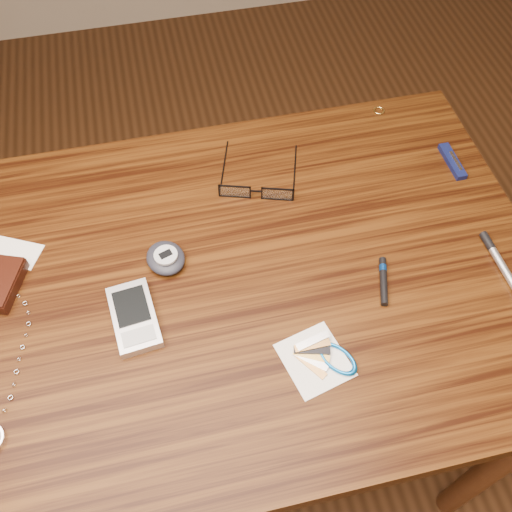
% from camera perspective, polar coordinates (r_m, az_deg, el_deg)
% --- Properties ---
extents(ground, '(3.80, 3.80, 0.00)m').
position_cam_1_polar(ground, '(1.60, -1.14, -16.65)').
color(ground, '#472814').
rests_on(ground, ground).
extents(desk, '(1.00, 0.70, 0.75)m').
position_cam_1_polar(desk, '(1.00, -1.75, -5.20)').
color(desk, '#371C08').
rests_on(desk, ground).
extents(eyeglasses, '(0.17, 0.17, 0.03)m').
position_cam_1_polar(eyeglasses, '(1.00, 0.04, 6.64)').
color(eyeglasses, black).
rests_on(eyeglasses, desk).
extents(gold_ring, '(0.03, 0.03, 0.00)m').
position_cam_1_polar(gold_ring, '(1.19, 12.19, 14.03)').
color(gold_ring, '#EAC366').
rests_on(gold_ring, desk).
extents(pda_phone, '(0.08, 0.12, 0.02)m').
position_cam_1_polar(pda_phone, '(0.88, -12.10, -5.97)').
color(pda_phone, silver).
rests_on(pda_phone, desk).
extents(pedometer, '(0.08, 0.09, 0.03)m').
position_cam_1_polar(pedometer, '(0.93, -9.03, -0.18)').
color(pedometer, black).
rests_on(pedometer, desk).
extents(notepad_keys, '(0.12, 0.12, 0.01)m').
position_cam_1_polar(notepad_keys, '(0.85, 6.94, -10.08)').
color(notepad_keys, white).
rests_on(notepad_keys, desk).
extents(pocket_knife, '(0.02, 0.09, 0.01)m').
position_cam_1_polar(pocket_knife, '(1.12, 19.04, 8.94)').
color(pocket_knife, '#0E183C').
rests_on(pocket_knife, desk).
extents(silver_pen, '(0.02, 0.15, 0.01)m').
position_cam_1_polar(silver_pen, '(1.00, 23.35, -0.82)').
color(silver_pen, silver).
rests_on(silver_pen, desk).
extents(black_blue_pen, '(0.04, 0.09, 0.01)m').
position_cam_1_polar(black_blue_pen, '(0.92, 12.63, -2.30)').
color(black_blue_pen, black).
rests_on(black_blue_pen, desk).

